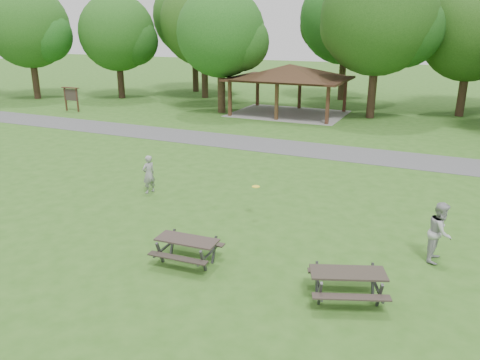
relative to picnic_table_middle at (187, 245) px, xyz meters
name	(u,v)px	position (x,y,z in m)	size (l,w,h in m)	color
ground	(153,256)	(-1.13, -0.10, -0.56)	(160.00, 160.00, 0.00)	#2F5E1B
asphalt_path	(298,148)	(-1.13, 13.90, -0.55)	(120.00, 3.20, 0.02)	#4C4C4F
pavilion	(290,73)	(-5.13, 23.90, 2.50)	(8.60, 7.01, 3.76)	#3D2616
notice_board	(71,95)	(-21.13, 17.90, 0.75)	(1.60, 0.30, 1.88)	#361E13
tree_row_a	(30,30)	(-29.04, 21.93, 5.59)	(7.56, 7.20, 9.97)	#322016
tree_row_b	(118,35)	(-22.05, 25.43, 5.10)	(7.14, 6.80, 9.28)	black
tree_row_c	(205,25)	(-15.03, 28.93, 5.98)	(8.19, 7.80, 10.67)	black
tree_row_d	(222,36)	(-10.05, 22.43, 5.21)	(6.93, 6.60, 9.27)	#322416
tree_row_e	(380,21)	(0.97, 24.93, 6.22)	(8.40, 8.00, 11.02)	#311F15
tree_row_f	(472,35)	(6.96, 28.43, 5.28)	(7.35, 7.00, 9.55)	#332016
tree_deep_a	(195,19)	(-18.03, 32.43, 6.57)	(8.40, 8.00, 11.38)	black
tree_deep_b	(347,21)	(-3.03, 32.93, 6.32)	(8.40, 8.00, 11.13)	#302115
picnic_table_middle	(187,245)	(0.00, 0.00, 0.00)	(1.83, 1.51, 0.76)	#302723
picnic_table_far	(348,279)	(4.54, -0.02, 0.02)	(2.23, 2.02, 0.79)	#2C2620
frisbee_in_flight	(256,187)	(0.49, 3.87, 0.59)	(0.28, 0.28, 0.02)	yellow
frisbee_thrower	(149,174)	(-4.43, 4.49, 0.22)	(0.57, 0.37, 1.56)	gray
frisbee_catcher	(440,232)	(6.47, 3.11, 0.32)	(0.86, 0.67, 1.77)	#AAA9AC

